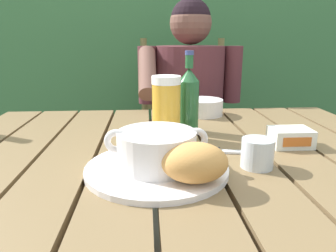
% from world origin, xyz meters
% --- Properties ---
extents(dining_table, '(1.21, 0.97, 0.75)m').
position_xyz_m(dining_table, '(-0.00, 0.00, 0.66)').
color(dining_table, brown).
rests_on(dining_table, ground_plane).
extents(hedge_backdrop, '(3.56, 0.87, 1.92)m').
position_xyz_m(hedge_backdrop, '(0.04, 1.62, 0.90)').
color(hedge_backdrop, '#37693B').
rests_on(hedge_backdrop, ground_plane).
extents(chair_near_diner, '(0.47, 0.46, 1.02)m').
position_xyz_m(chair_near_diner, '(0.13, 0.93, 0.49)').
color(chair_near_diner, olive).
rests_on(chair_near_diner, ground_plane).
extents(person_eating, '(0.48, 0.47, 1.20)m').
position_xyz_m(person_eating, '(0.12, 0.72, 0.71)').
color(person_eating, '#56282D').
rests_on(person_eating, ground_plane).
extents(serving_plate, '(0.30, 0.30, 0.01)m').
position_xyz_m(serving_plate, '(-0.06, -0.11, 0.76)').
color(serving_plate, white).
rests_on(serving_plate, dining_table).
extents(soup_bowl, '(0.21, 0.16, 0.08)m').
position_xyz_m(soup_bowl, '(-0.06, -0.11, 0.80)').
color(soup_bowl, white).
rests_on(soup_bowl, serving_plate).
extents(bread_roll, '(0.13, 0.09, 0.07)m').
position_xyz_m(bread_roll, '(0.01, -0.19, 0.80)').
color(bread_roll, '#D09149').
rests_on(bread_roll, serving_plate).
extents(beer_glass, '(0.08, 0.08, 0.17)m').
position_xyz_m(beer_glass, '(-0.03, 0.12, 0.84)').
color(beer_glass, gold).
rests_on(beer_glass, dining_table).
extents(beer_bottle, '(0.06, 0.06, 0.24)m').
position_xyz_m(beer_bottle, '(0.04, 0.17, 0.85)').
color(beer_bottle, '#255C2F').
rests_on(beer_bottle, dining_table).
extents(water_glass_small, '(0.07, 0.07, 0.06)m').
position_xyz_m(water_glass_small, '(0.16, -0.10, 0.78)').
color(water_glass_small, silver).
rests_on(water_glass_small, dining_table).
extents(butter_tub, '(0.10, 0.08, 0.05)m').
position_xyz_m(butter_tub, '(0.29, 0.03, 0.77)').
color(butter_tub, white).
rests_on(butter_tub, dining_table).
extents(table_knife, '(0.17, 0.05, 0.01)m').
position_xyz_m(table_knife, '(0.09, -0.01, 0.76)').
color(table_knife, silver).
rests_on(table_knife, dining_table).
extents(diner_bowl, '(0.14, 0.14, 0.06)m').
position_xyz_m(diner_bowl, '(0.13, 0.38, 0.78)').
color(diner_bowl, white).
rests_on(diner_bowl, dining_table).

